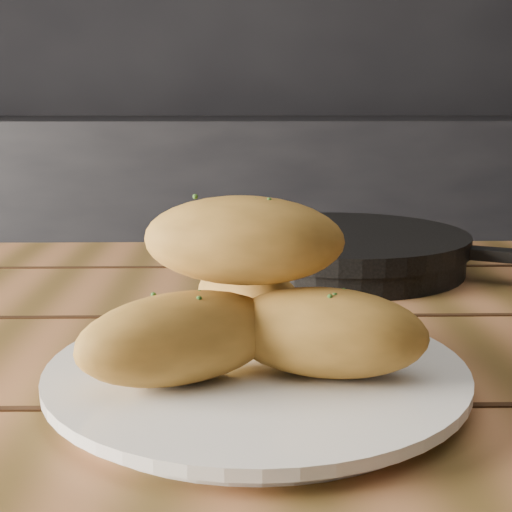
{
  "coord_description": "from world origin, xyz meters",
  "views": [
    {
      "loc": [
        -0.02,
        -0.21,
        0.95
      ],
      "look_at": [
        -0.02,
        0.28,
        0.84
      ],
      "focal_mm": 50.0,
      "sensor_mm": 36.0,
      "label": 1
    }
  ],
  "objects": [
    {
      "name": "plate",
      "position": [
        -0.02,
        0.26,
        0.76
      ],
      "size": [
        0.29,
        0.29,
        0.02
      ],
      "color": "white",
      "rests_on": "table"
    },
    {
      "name": "skillet",
      "position": [
        0.09,
        0.62,
        0.77
      ],
      "size": [
        0.41,
        0.3,
        0.05
      ],
      "color": "black",
      "rests_on": "table"
    },
    {
      "name": "counter",
      "position": [
        0.0,
        1.7,
        0.45
      ],
      "size": [
        2.8,
        0.6,
        0.9
      ],
      "primitive_type": "cube",
      "color": "black",
      "rests_on": "ground"
    },
    {
      "name": "table",
      "position": [
        0.13,
        0.33,
        0.66
      ],
      "size": [
        1.6,
        0.91,
        0.75
      ],
      "color": "#9A6239",
      "rests_on": "ground"
    },
    {
      "name": "bread_rolls",
      "position": [
        -0.02,
        0.26,
        0.81
      ],
      "size": [
        0.24,
        0.21,
        0.12
      ],
      "color": "#B17D31",
      "rests_on": "plate"
    }
  ]
}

